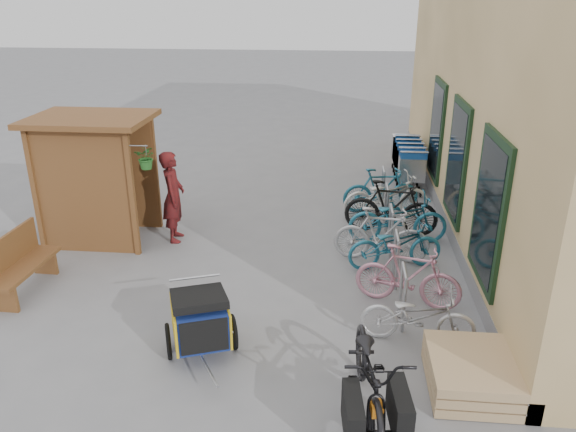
# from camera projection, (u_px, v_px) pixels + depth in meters

# --- Properties ---
(ground) EXTENTS (80.00, 80.00, 0.00)m
(ground) POSITION_uv_depth(u_px,v_px,m) (245.00, 314.00, 8.41)
(ground) COLOR gray
(kiosk) EXTENTS (2.49, 1.65, 2.40)m
(kiosk) POSITION_uv_depth(u_px,v_px,m) (91.00, 162.00, 10.41)
(kiosk) COLOR brown
(kiosk) RESTS_ON ground
(bike_rack) EXTENTS (0.05, 5.35, 0.86)m
(bike_rack) POSITION_uv_depth(u_px,v_px,m) (391.00, 226.00, 10.23)
(bike_rack) COLOR #A5A8AD
(bike_rack) RESTS_ON ground
(pallet_stack) EXTENTS (1.00, 1.20, 0.40)m
(pallet_stack) POSITION_uv_depth(u_px,v_px,m) (471.00, 373.00, 6.77)
(pallet_stack) COLOR tan
(pallet_stack) RESTS_ON ground
(bench) EXTENTS (0.51, 1.55, 0.98)m
(bench) POSITION_uv_depth(u_px,v_px,m) (18.00, 263.00, 8.87)
(bench) COLOR brown
(bench) RESTS_ON ground
(shopping_carts) EXTENTS (0.63, 2.52, 1.14)m
(shopping_carts) POSITION_uv_depth(u_px,v_px,m) (407.00, 156.00, 13.98)
(shopping_carts) COLOR silver
(shopping_carts) RESTS_ON ground
(child_trailer) EXTENTS (1.04, 1.59, 0.92)m
(child_trailer) POSITION_uv_depth(u_px,v_px,m) (200.00, 318.00, 7.35)
(child_trailer) COLOR navy
(child_trailer) RESTS_ON ground
(cargo_bike) EXTENTS (0.90, 2.10, 1.07)m
(cargo_bike) POSITION_uv_depth(u_px,v_px,m) (371.00, 377.00, 6.21)
(cargo_bike) COLOR black
(cargo_bike) RESTS_ON ground
(person_kiosk) EXTENTS (0.51, 0.70, 1.76)m
(person_kiosk) POSITION_uv_depth(u_px,v_px,m) (173.00, 197.00, 10.61)
(person_kiosk) COLOR maroon
(person_kiosk) RESTS_ON ground
(bike_0) EXTENTS (1.60, 0.71, 0.81)m
(bike_0) POSITION_uv_depth(u_px,v_px,m) (418.00, 316.00, 7.60)
(bike_0) COLOR #B6B7BB
(bike_0) RESTS_ON ground
(bike_1) EXTENTS (1.68, 0.86, 0.97)m
(bike_1) POSITION_uv_depth(u_px,v_px,m) (408.00, 276.00, 8.49)
(bike_1) COLOR #CF869D
(bike_1) RESTS_ON ground
(bike_2) EXTENTS (1.75, 0.97, 0.87)m
(bike_2) POSITION_uv_depth(u_px,v_px,m) (395.00, 245.00, 9.66)
(bike_2) COLOR #216884
(bike_2) RESTS_ON ground
(bike_3) EXTENTS (1.71, 0.62, 1.01)m
(bike_3) POSITION_uv_depth(u_px,v_px,m) (381.00, 235.00, 9.88)
(bike_3) COLOR #B6B7BB
(bike_3) RESTS_ON ground
(bike_4) EXTENTS (1.91, 0.79, 0.98)m
(bike_4) POSITION_uv_depth(u_px,v_px,m) (398.00, 219.00, 10.62)
(bike_4) COLOR #216884
(bike_4) RESTS_ON ground
(bike_5) EXTENTS (1.88, 0.76, 1.10)m
(bike_5) POSITION_uv_depth(u_px,v_px,m) (391.00, 208.00, 10.99)
(bike_5) COLOR black
(bike_5) RESTS_ON ground
(bike_6) EXTENTS (1.95, 1.10, 0.97)m
(bike_6) POSITION_uv_depth(u_px,v_px,m) (386.00, 196.00, 11.81)
(bike_6) COLOR silver
(bike_6) RESTS_ON ground
(bike_7) EXTENTS (1.70, 0.73, 0.99)m
(bike_7) POSITION_uv_depth(u_px,v_px,m) (381.00, 190.00, 12.11)
(bike_7) COLOR #216884
(bike_7) RESTS_ON ground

